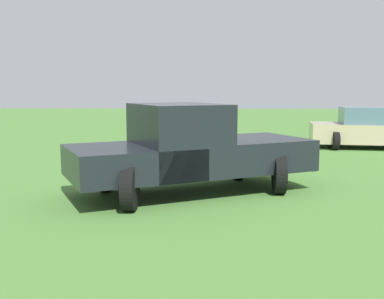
# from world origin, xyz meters

# --- Properties ---
(ground_plane) EXTENTS (80.00, 80.00, 0.00)m
(ground_plane) POSITION_xyz_m (0.00, 0.00, 0.00)
(ground_plane) COLOR #477533
(pickup_truck) EXTENTS (3.98, 5.27, 1.83)m
(pickup_truck) POSITION_xyz_m (0.54, -0.00, 0.96)
(pickup_truck) COLOR black
(pickup_truck) RESTS_ON ground_plane
(sedan_near) EXTENTS (2.64, 4.76, 1.48)m
(sedan_near) POSITION_xyz_m (-6.99, 6.37, 0.69)
(sedan_near) COLOR black
(sedan_near) RESTS_ON ground_plane
(person_bystander) EXTENTS (0.37, 0.37, 1.65)m
(person_bystander) POSITION_xyz_m (-5.26, -1.86, 0.92)
(person_bystander) COLOR black
(person_bystander) RESTS_ON ground_plane
(traffic_cone) EXTENTS (0.32, 0.32, 0.55)m
(traffic_cone) POSITION_xyz_m (-3.17, 2.88, 0.28)
(traffic_cone) COLOR orange
(traffic_cone) RESTS_ON ground_plane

